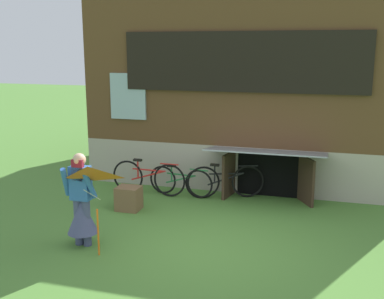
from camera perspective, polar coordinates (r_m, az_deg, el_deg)
ground_plane at (r=8.31m, az=1.89°, el=-11.37°), size 60.00×60.00×0.00m
log_house at (r=13.24m, az=8.18°, el=8.01°), size 7.77×6.52×4.72m
person at (r=8.22m, az=-13.29°, el=-6.85°), size 0.61×0.52×1.62m
kite at (r=7.44m, az=-12.49°, el=-4.60°), size 0.86×0.91×1.43m
bicycle_black at (r=10.59m, az=4.10°, el=-3.88°), size 1.66×0.63×0.79m
bicycle_green at (r=10.71m, az=-1.42°, el=-3.87°), size 1.56×0.23×0.71m
bicycle_red at (r=10.85m, az=-5.35°, el=-3.43°), size 1.81×0.12×0.82m
wooden_crate at (r=9.93m, az=-7.72°, el=-5.91°), size 0.49×0.41×0.50m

